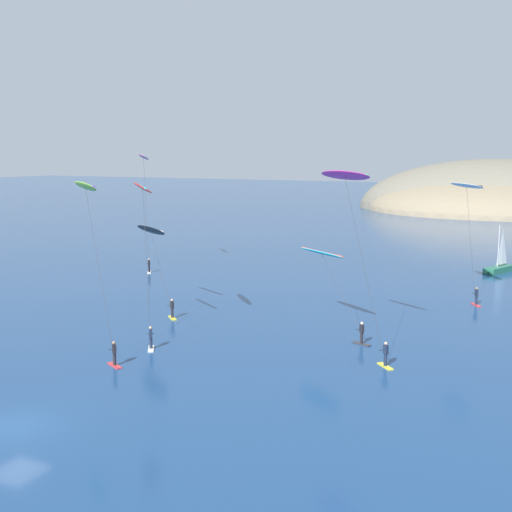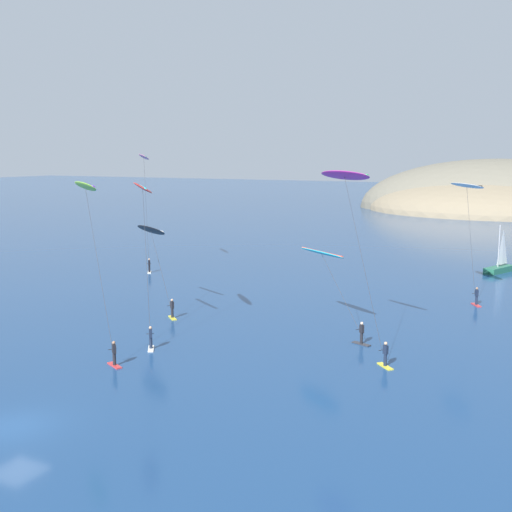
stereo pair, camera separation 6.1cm
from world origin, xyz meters
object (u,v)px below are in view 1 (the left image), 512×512
(kitesurfer_lime, at_px, (88,203))
(kitesurfer_magenta, at_px, (348,191))
(kitesurfer_red, at_px, (143,199))
(kitesurfer_white, at_px, (467,193))
(kitesurfer_black, at_px, (152,237))
(kitesurfer_cyan, at_px, (325,259))
(sailboat_near, at_px, (497,267))
(kitesurfer_pink, at_px, (144,168))

(kitesurfer_lime, distance_m, kitesurfer_magenta, 18.27)
(kitesurfer_lime, height_order, kitesurfer_red, kitesurfer_lime)
(kitesurfer_red, height_order, kitesurfer_white, kitesurfer_red)
(kitesurfer_black, bearing_deg, kitesurfer_magenta, -10.08)
(kitesurfer_lime, bearing_deg, kitesurfer_cyan, 43.00)
(kitesurfer_magenta, bearing_deg, kitesurfer_white, 78.17)
(kitesurfer_cyan, bearing_deg, kitesurfer_white, 63.84)
(kitesurfer_black, height_order, kitesurfer_lime, kitesurfer_lime)
(kitesurfer_lime, height_order, kitesurfer_cyan, kitesurfer_lime)
(sailboat_near, distance_m, kitesurfer_magenta, 39.52)
(kitesurfer_magenta, relative_size, kitesurfer_white, 1.14)
(sailboat_near, height_order, kitesurfer_lime, kitesurfer_lime)
(kitesurfer_black, height_order, kitesurfer_cyan, kitesurfer_black)
(kitesurfer_pink, bearing_deg, kitesurfer_cyan, -27.64)
(kitesurfer_red, relative_size, kitesurfer_pink, 0.85)
(kitesurfer_black, xyz_separation_m, kitesurfer_magenta, (19.25, -3.42, 4.71))
(sailboat_near, distance_m, kitesurfer_cyan, 34.38)
(kitesurfer_black, distance_m, kitesurfer_red, 9.25)
(sailboat_near, distance_m, kitesurfer_black, 42.68)
(kitesurfer_black, relative_size, kitesurfer_white, 0.69)
(kitesurfer_black, relative_size, kitesurfer_magenta, 0.60)
(kitesurfer_lime, xyz_separation_m, kitesurfer_red, (1.98, 3.75, 0.09))
(kitesurfer_black, bearing_deg, kitesurfer_red, -57.28)
(kitesurfer_magenta, xyz_separation_m, kitesurfer_white, (4.41, 21.06, -1.13))
(kitesurfer_black, distance_m, kitesurfer_white, 29.73)
(kitesurfer_magenta, bearing_deg, kitesurfer_cyan, 126.14)
(kitesurfer_lime, relative_size, kitesurfer_cyan, 1.50)
(sailboat_near, bearing_deg, kitesurfer_magenta, -98.41)
(kitesurfer_black, relative_size, kitesurfer_pink, 0.55)
(kitesurfer_cyan, height_order, kitesurfer_pink, kitesurfer_pink)
(kitesurfer_white, bearing_deg, kitesurfer_pink, -178.60)
(kitesurfer_black, xyz_separation_m, kitesurfer_red, (4.54, -7.06, 3.88))
(kitesurfer_cyan, xyz_separation_m, kitesurfer_white, (7.96, 16.21, 4.57))
(sailboat_near, relative_size, kitesurfer_magenta, 0.45)
(sailboat_near, height_order, kitesurfer_pink, kitesurfer_pink)
(kitesurfer_red, relative_size, kitesurfer_white, 1.05)
(kitesurfer_lime, bearing_deg, kitesurfer_black, 103.33)
(kitesurfer_lime, height_order, kitesurfer_white, kitesurfer_lime)
(kitesurfer_pink, bearing_deg, kitesurfer_red, -52.81)
(kitesurfer_lime, bearing_deg, kitesurfer_pink, 120.28)
(kitesurfer_red, height_order, kitesurfer_cyan, kitesurfer_red)
(sailboat_near, bearing_deg, kitesurfer_black, -125.96)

